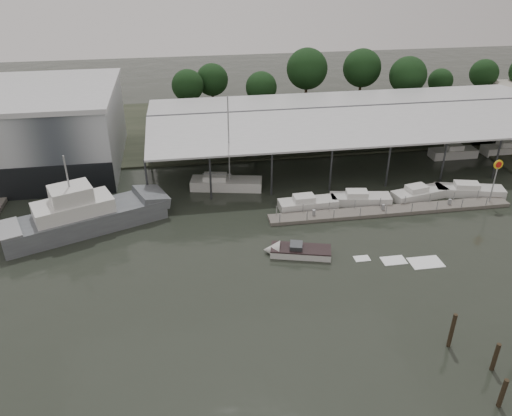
{
  "coord_description": "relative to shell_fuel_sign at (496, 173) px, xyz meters",
  "views": [
    {
      "loc": [
        -7.95,
        -36.28,
        27.07
      ],
      "look_at": [
        -0.63,
        8.8,
        2.5
      ],
      "focal_mm": 35.0,
      "sensor_mm": 36.0,
      "label": 1
    }
  ],
  "objects": [
    {
      "name": "ground",
      "position": [
        -27.0,
        -9.99,
        -3.93
      ],
      "size": [
        200.0,
        200.0,
        0.0
      ],
      "primitive_type": "plane",
      "color": "black",
      "rests_on": "ground"
    },
    {
      "name": "land_strip_far",
      "position": [
        -27.0,
        32.01,
        -3.83
      ],
      "size": [
        140.0,
        30.0,
        0.3
      ],
      "color": "#3A3D2E",
      "rests_on": "ground"
    },
    {
      "name": "storage_warehouse",
      "position": [
        -55.0,
        19.95,
        1.36
      ],
      "size": [
        24.5,
        20.5,
        10.5
      ],
      "color": "#A8AEB2",
      "rests_on": "ground"
    },
    {
      "name": "covered_boat_shed",
      "position": [
        -10.0,
        18.01,
        2.2
      ],
      "size": [
        58.24,
        24.0,
        6.96
      ],
      "color": "silver",
      "rests_on": "ground"
    },
    {
      "name": "floating_dock",
      "position": [
        -12.0,
        0.01,
        -3.72
      ],
      "size": [
        28.0,
        2.0,
        1.4
      ],
      "color": "#5F5C54",
      "rests_on": "ground"
    },
    {
      "name": "shell_fuel_sign",
      "position": [
        0.0,
        0.0,
        0.0
      ],
      "size": [
        1.1,
        0.18,
        5.55
      ],
      "color": "gray",
      "rests_on": "ground"
    },
    {
      "name": "grey_trawler",
      "position": [
        -45.25,
        1.74,
        -2.35
      ],
      "size": [
        17.53,
        10.37,
        8.84
      ],
      "rotation": [
        0.0,
        0.0,
        0.38
      ],
      "color": "slate",
      "rests_on": "ground"
    },
    {
      "name": "white_sailboat",
      "position": [
        -29.81,
        9.13,
        -3.28
      ],
      "size": [
        9.03,
        4.29,
        11.76
      ],
      "rotation": [
        0.0,
        0.0,
        -0.2
      ],
      "color": "silver",
      "rests_on": "ground"
    },
    {
      "name": "speedboat_underway",
      "position": [
        -24.67,
        -6.7,
        -3.53
      ],
      "size": [
        17.2,
        6.38,
        2.0
      ],
      "rotation": [
        0.0,
        0.0,
        2.87
      ],
      "color": "silver",
      "rests_on": "ground"
    },
    {
      "name": "moored_cruiser_0",
      "position": [
        -21.11,
        2.4,
        -3.31
      ],
      "size": [
        6.78,
        2.48,
        1.7
      ],
      "rotation": [
        0.0,
        0.0,
        0.04
      ],
      "color": "silver",
      "rests_on": "ground"
    },
    {
      "name": "moored_cruiser_1",
      "position": [
        -14.8,
        2.58,
        -3.31
      ],
      "size": [
        7.18,
        3.31,
        1.7
      ],
      "rotation": [
        0.0,
        0.0,
        -0.17
      ],
      "color": "silver",
      "rests_on": "ground"
    },
    {
      "name": "moored_cruiser_2",
      "position": [
        -7.37,
        2.76,
        -3.31
      ],
      "size": [
        7.17,
        3.54,
        1.7
      ],
      "rotation": [
        0.0,
        0.0,
        0.2
      ],
      "color": "silver",
      "rests_on": "ground"
    },
    {
      "name": "moored_cruiser_3",
      "position": [
        -1.12,
        2.59,
        -3.31
      ],
      "size": [
        8.23,
        4.09,
        1.7
      ],
      "rotation": [
        0.0,
        0.0,
        -0.25
      ],
      "color": "silver",
      "rests_on": "ground"
    },
    {
      "name": "mooring_pilings",
      "position": [
        -13.85,
        -24.49,
        -2.87
      ],
      "size": [
        5.09,
        7.75,
        3.63
      ],
      "color": "#312618",
      "rests_on": "ground"
    },
    {
      "name": "horizon_tree_line",
      "position": [
        -3.82,
        38.63,
        2.18
      ],
      "size": [
        67.57,
        11.67,
        10.77
      ],
      "color": "black",
      "rests_on": "ground"
    }
  ]
}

